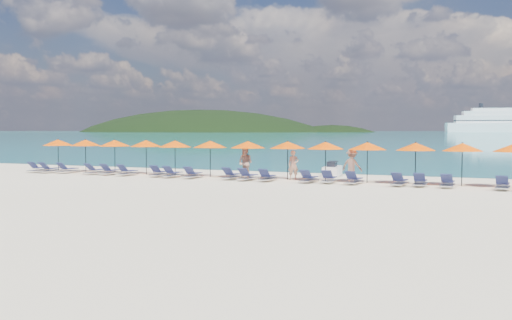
% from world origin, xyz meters
% --- Properties ---
extents(ground, '(1400.00, 1400.00, 0.00)m').
position_xyz_m(ground, '(0.00, 0.00, 0.00)').
color(ground, beige).
extents(sea, '(1600.00, 1300.00, 0.01)m').
position_xyz_m(sea, '(0.00, 660.00, 0.01)').
color(sea, '#1FA9B2').
rests_on(sea, ground).
extents(headland_main, '(374.00, 242.00, 126.50)m').
position_xyz_m(headland_main, '(-300.00, 540.00, -38.00)').
color(headland_main, black).
rests_on(headland_main, ground).
extents(headland_small, '(162.00, 126.00, 85.50)m').
position_xyz_m(headland_small, '(-150.00, 560.00, -35.00)').
color(headland_small, black).
rests_on(headland_small, ground).
extents(cruise_ship, '(128.38, 48.59, 35.39)m').
position_xyz_m(cruise_ship, '(24.92, 608.92, 9.21)').
color(cruise_ship, white).
rests_on(cruise_ship, ground).
extents(jetski, '(1.25, 2.61, 0.90)m').
position_xyz_m(jetski, '(2.97, 8.33, 0.37)').
color(jetski, white).
rests_on(jetski, ground).
extents(beachgoer_a, '(0.74, 0.65, 1.70)m').
position_xyz_m(beachgoer_a, '(1.62, 4.76, 0.85)').
color(beachgoer_a, tan).
rests_on(beachgoer_a, ground).
extents(beachgoer_b, '(0.99, 0.68, 1.88)m').
position_xyz_m(beachgoer_b, '(-1.19, 4.20, 0.94)').
color(beachgoer_b, tan).
rests_on(beachgoer_b, ground).
extents(beachgoer_c, '(1.29, 0.82, 1.86)m').
position_xyz_m(beachgoer_c, '(5.12, 4.59, 0.93)').
color(beachgoer_c, tan).
rests_on(beachgoer_c, ground).
extents(umbrella_0, '(2.10, 2.10, 2.28)m').
position_xyz_m(umbrella_0, '(-15.62, 4.51, 2.02)').
color(umbrella_0, black).
rests_on(umbrella_0, ground).
extents(umbrella_1, '(2.10, 2.10, 2.28)m').
position_xyz_m(umbrella_1, '(-13.35, 4.64, 2.02)').
color(umbrella_1, black).
rests_on(umbrella_1, ground).
extents(umbrella_2, '(2.10, 2.10, 2.28)m').
position_xyz_m(umbrella_2, '(-10.87, 4.56, 2.02)').
color(umbrella_2, black).
rests_on(umbrella_2, ground).
extents(umbrella_3, '(2.10, 2.10, 2.28)m').
position_xyz_m(umbrella_3, '(-8.45, 4.64, 2.02)').
color(umbrella_3, black).
rests_on(umbrella_3, ground).
extents(umbrella_4, '(2.10, 2.10, 2.28)m').
position_xyz_m(umbrella_4, '(-6.15, 4.42, 2.02)').
color(umbrella_4, black).
rests_on(umbrella_4, ground).
extents(umbrella_5, '(2.10, 2.10, 2.28)m').
position_xyz_m(umbrella_5, '(-3.70, 4.51, 2.02)').
color(umbrella_5, black).
rests_on(umbrella_5, ground).
extents(umbrella_6, '(2.10, 2.10, 2.28)m').
position_xyz_m(umbrella_6, '(-1.18, 4.53, 2.02)').
color(umbrella_6, black).
rests_on(umbrella_6, ground).
extents(umbrella_7, '(2.10, 2.10, 2.28)m').
position_xyz_m(umbrella_7, '(1.30, 4.66, 2.02)').
color(umbrella_7, black).
rests_on(umbrella_7, ground).
extents(umbrella_8, '(2.10, 2.10, 2.28)m').
position_xyz_m(umbrella_8, '(3.61, 4.54, 2.02)').
color(umbrella_8, black).
rests_on(umbrella_8, ground).
extents(umbrella_9, '(2.10, 2.10, 2.28)m').
position_xyz_m(umbrella_9, '(5.98, 4.52, 2.02)').
color(umbrella_9, black).
rests_on(umbrella_9, ground).
extents(umbrella_10, '(2.10, 2.10, 2.28)m').
position_xyz_m(umbrella_10, '(8.55, 4.50, 2.02)').
color(umbrella_10, black).
rests_on(umbrella_10, ground).
extents(umbrella_11, '(2.10, 2.10, 2.28)m').
position_xyz_m(umbrella_11, '(10.88, 4.53, 2.02)').
color(umbrella_11, black).
rests_on(umbrella_11, ground).
extents(lounger_0, '(0.78, 1.75, 0.66)m').
position_xyz_m(lounger_0, '(-16.34, 3.34, 0.24)').
color(lounger_0, silver).
rests_on(lounger_0, ground).
extents(lounger_1, '(0.67, 1.72, 0.66)m').
position_xyz_m(lounger_1, '(-15.21, 3.23, 0.24)').
color(lounger_1, silver).
rests_on(lounger_1, ground).
extents(lounger_2, '(0.67, 1.72, 0.66)m').
position_xyz_m(lounger_2, '(-13.90, 3.45, 0.24)').
color(lounger_2, silver).
rests_on(lounger_2, ground).
extents(lounger_3, '(0.71, 1.73, 0.66)m').
position_xyz_m(lounger_3, '(-11.51, 3.34, 0.24)').
color(lounger_3, silver).
rests_on(lounger_3, ground).
extents(lounger_4, '(0.68, 1.72, 0.66)m').
position_xyz_m(lounger_4, '(-10.36, 3.38, 0.24)').
color(lounger_4, silver).
rests_on(lounger_4, ground).
extents(lounger_5, '(0.65, 1.71, 0.66)m').
position_xyz_m(lounger_5, '(-8.97, 3.28, 0.24)').
color(lounger_5, silver).
rests_on(lounger_5, ground).
extents(lounger_6, '(0.78, 1.75, 0.66)m').
position_xyz_m(lounger_6, '(-6.68, 3.40, 0.24)').
color(lounger_6, silver).
rests_on(lounger_6, ground).
extents(lounger_7, '(0.66, 1.71, 0.66)m').
position_xyz_m(lounger_7, '(-5.57, 3.15, 0.24)').
color(lounger_7, silver).
rests_on(lounger_7, ground).
extents(lounger_8, '(0.74, 1.74, 0.66)m').
position_xyz_m(lounger_8, '(-4.17, 3.16, 0.24)').
color(lounger_8, silver).
rests_on(lounger_8, ground).
extents(lounger_9, '(0.67, 1.72, 0.66)m').
position_xyz_m(lounger_9, '(-1.72, 3.42, 0.24)').
color(lounger_9, silver).
rests_on(lounger_9, ground).
extents(lounger_10, '(0.70, 1.73, 0.66)m').
position_xyz_m(lounger_10, '(-0.59, 3.19, 0.24)').
color(lounger_10, silver).
rests_on(lounger_10, ground).
extents(lounger_11, '(0.70, 1.73, 0.66)m').
position_xyz_m(lounger_11, '(0.64, 3.10, 0.24)').
color(lounger_11, silver).
rests_on(lounger_11, ground).
extents(lounger_12, '(0.69, 1.72, 0.66)m').
position_xyz_m(lounger_12, '(3.06, 3.21, 0.24)').
color(lounger_12, silver).
rests_on(lounger_12, ground).
extents(lounger_13, '(0.73, 1.74, 0.66)m').
position_xyz_m(lounger_13, '(4.15, 3.41, 0.24)').
color(lounger_13, silver).
rests_on(lounger_13, ground).
extents(lounger_14, '(0.72, 1.73, 0.66)m').
position_xyz_m(lounger_14, '(5.55, 3.25, 0.24)').
color(lounger_14, silver).
rests_on(lounger_14, ground).
extents(lounger_15, '(0.74, 1.74, 0.66)m').
position_xyz_m(lounger_15, '(7.93, 3.26, 0.24)').
color(lounger_15, silver).
rests_on(lounger_15, ground).
extents(lounger_16, '(0.66, 1.72, 0.66)m').
position_xyz_m(lounger_16, '(8.94, 3.43, 0.24)').
color(lounger_16, silver).
rests_on(lounger_16, ground).
extents(lounger_17, '(0.64, 1.71, 0.66)m').
position_xyz_m(lounger_17, '(10.28, 3.32, 0.24)').
color(lounger_17, silver).
rests_on(lounger_17, ground).
extents(lounger_18, '(0.74, 1.74, 0.66)m').
position_xyz_m(lounger_18, '(12.81, 3.28, 0.24)').
color(lounger_18, silver).
rests_on(lounger_18, ground).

